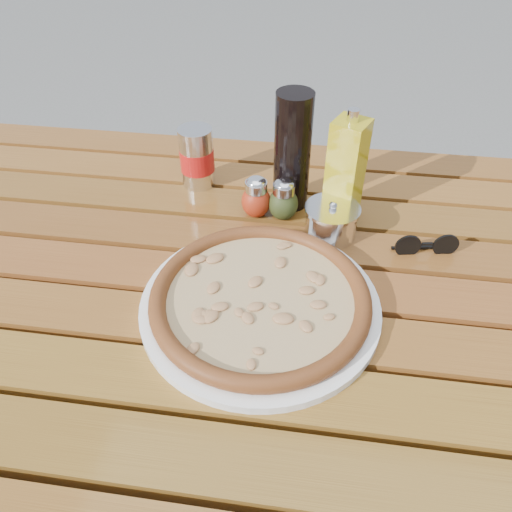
# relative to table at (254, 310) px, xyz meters

# --- Properties ---
(ground) EXTENTS (60.00, 60.00, 0.00)m
(ground) POSITION_rel_table_xyz_m (0.00, 0.00, -0.67)
(ground) COLOR #63625E
(ground) RESTS_ON ground
(table) EXTENTS (1.40, 0.90, 0.75)m
(table) POSITION_rel_table_xyz_m (0.00, 0.00, 0.00)
(table) COLOR #36200C
(table) RESTS_ON ground
(plate) EXTENTS (0.46, 0.46, 0.01)m
(plate) POSITION_rel_table_xyz_m (0.02, -0.06, 0.08)
(plate) COLOR white
(plate) RESTS_ON table
(pizza) EXTENTS (0.44, 0.44, 0.03)m
(pizza) POSITION_rel_table_xyz_m (0.02, -0.06, 0.10)
(pizza) COLOR beige
(pizza) RESTS_ON plate
(pepper_shaker) EXTENTS (0.07, 0.07, 0.08)m
(pepper_shaker) POSITION_rel_table_xyz_m (-0.02, 0.17, 0.11)
(pepper_shaker) COLOR #B32F14
(pepper_shaker) RESTS_ON table
(oregano_shaker) EXTENTS (0.07, 0.07, 0.08)m
(oregano_shaker) POSITION_rel_table_xyz_m (0.03, 0.17, 0.11)
(oregano_shaker) COLOR #36411A
(oregano_shaker) RESTS_ON table
(dark_bottle) EXTENTS (0.09, 0.09, 0.22)m
(dark_bottle) POSITION_rel_table_xyz_m (0.04, 0.22, 0.19)
(dark_bottle) COLOR black
(dark_bottle) RESTS_ON table
(soda_can) EXTENTS (0.09, 0.09, 0.12)m
(soda_can) POSITION_rel_table_xyz_m (-0.15, 0.26, 0.13)
(soda_can) COLOR silver
(soda_can) RESTS_ON table
(olive_oil_cruet) EXTENTS (0.07, 0.07, 0.21)m
(olive_oil_cruet) POSITION_rel_table_xyz_m (0.13, 0.19, 0.17)
(olive_oil_cruet) COLOR #B5A213
(olive_oil_cruet) RESTS_ON table
(parmesan_tin) EXTENTS (0.11, 0.11, 0.07)m
(parmesan_tin) POSITION_rel_table_xyz_m (0.12, 0.13, 0.11)
(parmesan_tin) COLOR silver
(parmesan_tin) RESTS_ON table
(sunglasses) EXTENTS (0.11, 0.04, 0.04)m
(sunglasses) POSITION_rel_table_xyz_m (0.28, 0.10, 0.09)
(sunglasses) COLOR black
(sunglasses) RESTS_ON table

